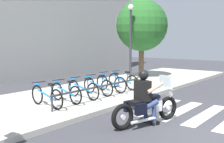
% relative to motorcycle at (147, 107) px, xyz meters
% --- Properties ---
extents(ground_plane, '(48.00, 48.00, 0.00)m').
position_rel_motorcycle_xyz_m(ground_plane, '(0.40, -1.71, -0.47)').
color(ground_plane, '#38383D').
extents(sidewalk, '(24.00, 4.40, 0.15)m').
position_rel_motorcycle_xyz_m(sidewalk, '(0.40, 3.76, -0.39)').
color(sidewalk, '#B7B2A8').
rests_on(sidewalk, ground).
extents(crosswalk_stripe_3, '(2.80, 0.40, 0.01)m').
position_rel_motorcycle_xyz_m(crosswalk_stripe_3, '(1.88, -0.91, -0.46)').
color(crosswalk_stripe_3, white).
rests_on(crosswalk_stripe_3, ground).
extents(crosswalk_stripe_4, '(2.80, 0.40, 0.01)m').
position_rel_motorcycle_xyz_m(crosswalk_stripe_4, '(1.88, -0.11, -0.46)').
color(crosswalk_stripe_4, white).
rests_on(crosswalk_stripe_4, ground).
extents(crosswalk_stripe_5, '(2.80, 0.40, 0.01)m').
position_rel_motorcycle_xyz_m(crosswalk_stripe_5, '(1.88, 0.69, -0.46)').
color(crosswalk_stripe_5, white).
rests_on(crosswalk_stripe_5, ground).
extents(motorcycle, '(2.17, 0.91, 1.25)m').
position_rel_motorcycle_xyz_m(motorcycle, '(0.00, 0.00, 0.00)').
color(motorcycle, black).
rests_on(motorcycle, ground).
extents(rider, '(0.73, 0.66, 1.45)m').
position_rel_motorcycle_xyz_m(rider, '(-0.07, 0.03, 0.37)').
color(rider, black).
rests_on(rider, ground).
extents(bicycle_0, '(0.48, 1.68, 0.76)m').
position_rel_motorcycle_xyz_m(bicycle_0, '(-0.78, 3.09, 0.03)').
color(bicycle_0, black).
rests_on(bicycle_0, sidewalk).
extents(bicycle_1, '(0.48, 1.60, 0.74)m').
position_rel_motorcycle_xyz_m(bicycle_1, '(0.02, 3.09, 0.03)').
color(bicycle_1, black).
rests_on(bicycle_1, sidewalk).
extents(bicycle_2, '(0.48, 1.64, 0.74)m').
position_rel_motorcycle_xyz_m(bicycle_2, '(0.82, 3.09, 0.03)').
color(bicycle_2, black).
rests_on(bicycle_2, sidewalk).
extents(bicycle_3, '(0.48, 1.57, 0.75)m').
position_rel_motorcycle_xyz_m(bicycle_3, '(1.63, 3.09, 0.03)').
color(bicycle_3, black).
rests_on(bicycle_3, sidewalk).
extents(bicycle_4, '(0.48, 1.63, 0.78)m').
position_rel_motorcycle_xyz_m(bicycle_4, '(2.43, 3.09, 0.04)').
color(bicycle_4, black).
rests_on(bicycle_4, sidewalk).
extents(bicycle_5, '(0.48, 1.64, 0.76)m').
position_rel_motorcycle_xyz_m(bicycle_5, '(3.23, 3.09, 0.03)').
color(bicycle_5, black).
rests_on(bicycle_5, sidewalk).
extents(bike_rack, '(4.62, 0.07, 0.49)m').
position_rel_motorcycle_xyz_m(bike_rack, '(1.23, 2.54, 0.11)').
color(bike_rack, '#333338').
rests_on(bike_rack, sidewalk).
extents(street_lamp, '(0.28, 0.28, 3.96)m').
position_rel_motorcycle_xyz_m(street_lamp, '(5.39, 4.16, 1.96)').
color(street_lamp, '#2D2D33').
rests_on(street_lamp, ground).
extents(tree_near_rack, '(2.85, 2.85, 4.45)m').
position_rel_motorcycle_xyz_m(tree_near_rack, '(7.08, 4.56, 2.54)').
color(tree_near_rack, brown).
rests_on(tree_near_rack, ground).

